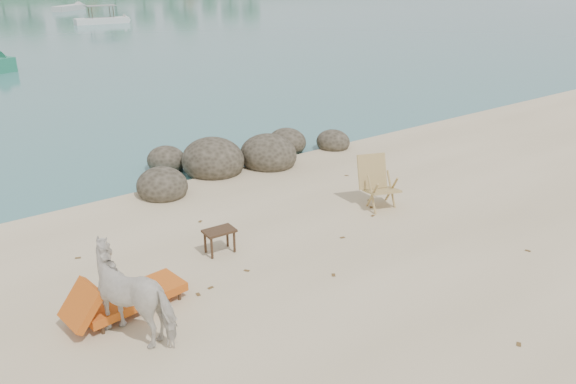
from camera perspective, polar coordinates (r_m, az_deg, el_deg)
name	(u,v)px	position (r m, az deg, el deg)	size (l,w,h in m)	color
boulders	(236,159)	(14.41, -5.35, 3.36)	(6.42, 2.94, 1.14)	#2D281E
cow	(137,293)	(8.05, -15.13, -9.91)	(0.69, 1.51, 1.28)	white
side_table	(220,243)	(10.08, -6.94, -5.15)	(0.55, 0.35, 0.44)	#312113
lounge_chair	(132,293)	(8.74, -15.53, -9.89)	(1.93, 0.67, 0.58)	#CC4A18
deck_chair	(382,184)	(11.93, 9.56, 0.76)	(0.69, 0.76, 1.08)	tan
boat_mid	(101,8)	(56.29, -18.51, 17.29)	(5.39, 1.21, 2.64)	silver
boat_far	(69,7)	(75.49, -21.37, 17.11)	(6.21, 1.40, 0.72)	beige
dead_leaves	(327,261)	(9.90, 4.03, -6.98)	(7.42, 7.37, 0.00)	brown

